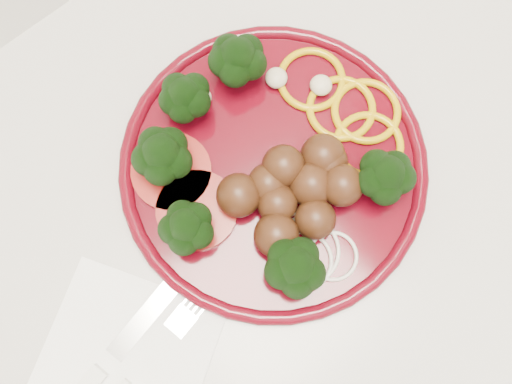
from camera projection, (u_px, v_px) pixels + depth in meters
counter at (140, 357)px, 0.95m from camera, size 2.40×0.60×0.90m
plate at (269, 169)px, 0.54m from camera, size 0.30×0.30×0.07m
napkin at (124, 360)px, 0.52m from camera, size 0.20×0.20×0.00m
knife at (97, 375)px, 0.51m from camera, size 0.21×0.06×0.01m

